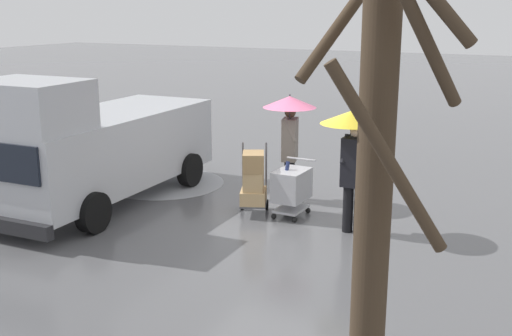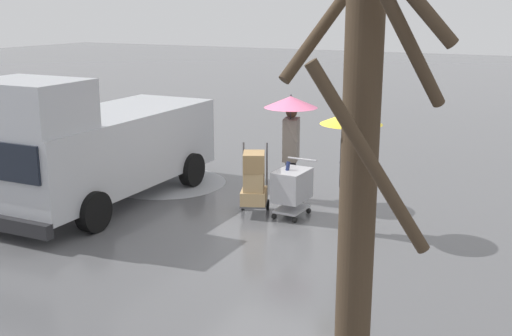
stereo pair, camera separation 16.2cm
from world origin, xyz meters
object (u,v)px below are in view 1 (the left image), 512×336
object	(u,v)px
pedestrian_pink_side	(353,143)
bare_tree_near	(371,258)
hand_dolly_boxes	(253,181)
pedestrian_black_side	(290,123)
cargo_van_parked_right	(95,145)
shopping_cart_vendor	(291,186)

from	to	relation	value
pedestrian_pink_side	bare_tree_near	xyz separation A→B (m)	(-2.10, 6.16, 0.60)
hand_dolly_boxes	pedestrian_black_side	world-z (taller)	pedestrian_black_side
hand_dolly_boxes	bare_tree_near	distance (m)	7.60
cargo_van_parked_right	pedestrian_pink_side	xyz separation A→B (m)	(-4.95, -0.68, 0.39)
shopping_cart_vendor	hand_dolly_boxes	bearing A→B (deg)	18.03
cargo_van_parked_right	pedestrian_pink_side	world-z (taller)	cargo_van_parked_right
shopping_cart_vendor	pedestrian_pink_side	distance (m)	1.63
cargo_van_parked_right	pedestrian_black_side	size ratio (longest dim) A/B	2.51
cargo_van_parked_right	shopping_cart_vendor	world-z (taller)	cargo_van_parked_right
pedestrian_black_side	shopping_cart_vendor	bearing A→B (deg)	116.19
pedestrian_pink_side	bare_tree_near	size ratio (longest dim) A/B	0.48
shopping_cart_vendor	bare_tree_near	xyz separation A→B (m)	(-3.35, 6.48, 1.60)
bare_tree_near	hand_dolly_boxes	bearing A→B (deg)	-57.27
hand_dolly_boxes	shopping_cart_vendor	bearing A→B (deg)	-161.97
pedestrian_pink_side	hand_dolly_boxes	bearing A→B (deg)	-3.20
hand_dolly_boxes	pedestrian_black_side	bearing A→B (deg)	-102.50
shopping_cart_vendor	pedestrian_pink_side	world-z (taller)	pedestrian_pink_side
cargo_van_parked_right	hand_dolly_boxes	xyz separation A→B (m)	(-3.02, -0.79, -0.53)
hand_dolly_boxes	pedestrian_pink_side	distance (m)	2.13
pedestrian_pink_side	bare_tree_near	world-z (taller)	bare_tree_near
hand_dolly_boxes	bare_tree_near	world-z (taller)	bare_tree_near
cargo_van_parked_right	hand_dolly_boxes	bearing A→B (deg)	-165.41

